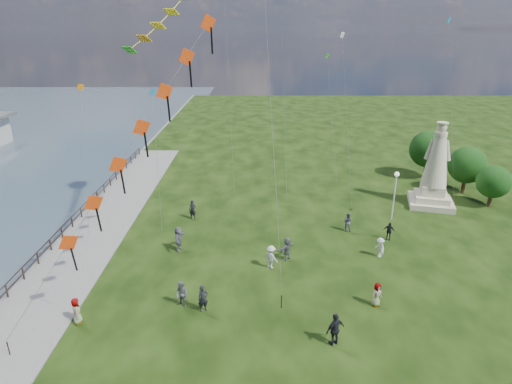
{
  "coord_description": "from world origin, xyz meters",
  "views": [
    {
      "loc": [
        -1.04,
        -18.31,
        15.55
      ],
      "look_at": [
        -1.0,
        8.0,
        5.5
      ],
      "focal_mm": 30.0,
      "sensor_mm": 36.0,
      "label": 1
    }
  ],
  "objects_px": {
    "person_0": "(203,299)",
    "person_6": "(193,210)",
    "person_7": "(347,222)",
    "person_8": "(380,248)",
    "lamppost": "(395,186)",
    "person_3": "(335,329)",
    "statue": "(435,175)",
    "person_9": "(389,231)",
    "person_11": "(287,249)",
    "person_1": "(182,294)",
    "person_2": "(271,257)",
    "person_4": "(377,294)",
    "person_5": "(179,239)",
    "person_10": "(77,311)"
  },
  "relations": [
    {
      "from": "lamppost",
      "to": "person_3",
      "type": "xyz_separation_m",
      "value": [
        -7.75,
        -15.83,
        -2.19
      ]
    },
    {
      "from": "person_5",
      "to": "person_10",
      "type": "height_order",
      "value": "person_5"
    },
    {
      "from": "person_0",
      "to": "person_6",
      "type": "relative_size",
      "value": 0.97
    },
    {
      "from": "person_0",
      "to": "person_1",
      "type": "bearing_deg",
      "value": 139.8
    },
    {
      "from": "person_2",
      "to": "statue",
      "type": "bearing_deg",
      "value": -104.68
    },
    {
      "from": "person_2",
      "to": "person_6",
      "type": "bearing_deg",
      "value": -12.45
    },
    {
      "from": "person_7",
      "to": "person_10",
      "type": "relative_size",
      "value": 1.01
    },
    {
      "from": "person_3",
      "to": "lamppost",
      "type": "bearing_deg",
      "value": -144.9
    },
    {
      "from": "person_6",
      "to": "person_11",
      "type": "bearing_deg",
      "value": -29.46
    },
    {
      "from": "person_9",
      "to": "person_11",
      "type": "relative_size",
      "value": 0.85
    },
    {
      "from": "lamppost",
      "to": "person_0",
      "type": "bearing_deg",
      "value": -139.1
    },
    {
      "from": "person_2",
      "to": "person_11",
      "type": "relative_size",
      "value": 0.97
    },
    {
      "from": "person_3",
      "to": "person_10",
      "type": "distance_m",
      "value": 14.28
    },
    {
      "from": "person_5",
      "to": "person_2",
      "type": "bearing_deg",
      "value": -103.85
    },
    {
      "from": "person_2",
      "to": "person_8",
      "type": "bearing_deg",
      "value": -130.2
    },
    {
      "from": "person_0",
      "to": "person_4",
      "type": "xyz_separation_m",
      "value": [
        10.3,
        0.51,
        -0.08
      ]
    },
    {
      "from": "person_3",
      "to": "person_0",
      "type": "bearing_deg",
      "value": -50.57
    },
    {
      "from": "person_9",
      "to": "person_3",
      "type": "bearing_deg",
      "value": -95.37
    },
    {
      "from": "person_3",
      "to": "person_11",
      "type": "bearing_deg",
      "value": -106.78
    },
    {
      "from": "person_0",
      "to": "person_10",
      "type": "distance_m",
      "value": 7.04
    },
    {
      "from": "person_4",
      "to": "person_9",
      "type": "relative_size",
      "value": 1.03
    },
    {
      "from": "person_7",
      "to": "person_8",
      "type": "relative_size",
      "value": 1.06
    },
    {
      "from": "person_5",
      "to": "person_8",
      "type": "height_order",
      "value": "person_5"
    },
    {
      "from": "person_2",
      "to": "person_5",
      "type": "distance_m",
      "value": 7.25
    },
    {
      "from": "lamppost",
      "to": "person_2",
      "type": "distance_m",
      "value": 13.71
    },
    {
      "from": "person_1",
      "to": "person_10",
      "type": "xyz_separation_m",
      "value": [
        -5.65,
        -1.52,
        -0.04
      ]
    },
    {
      "from": "person_3",
      "to": "person_6",
      "type": "distance_m",
      "value": 18.6
    },
    {
      "from": "person_2",
      "to": "person_5",
      "type": "bearing_deg",
      "value": 18.49
    },
    {
      "from": "person_2",
      "to": "person_7",
      "type": "relative_size",
      "value": 1.05
    },
    {
      "from": "person_9",
      "to": "person_10",
      "type": "bearing_deg",
      "value": -131.05
    },
    {
      "from": "lamppost",
      "to": "person_3",
      "type": "bearing_deg",
      "value": -116.08
    },
    {
      "from": "lamppost",
      "to": "person_6",
      "type": "xyz_separation_m",
      "value": [
        -17.36,
        0.1,
        -2.27
      ]
    },
    {
      "from": "person_8",
      "to": "person_9",
      "type": "height_order",
      "value": "person_8"
    },
    {
      "from": "person_8",
      "to": "lamppost",
      "type": "bearing_deg",
      "value": 140.04
    },
    {
      "from": "person_0",
      "to": "lamppost",
      "type": "bearing_deg",
      "value": 18.48
    },
    {
      "from": "person_8",
      "to": "person_7",
      "type": "bearing_deg",
      "value": -177.45
    },
    {
      "from": "person_1",
      "to": "person_8",
      "type": "height_order",
      "value": "person_1"
    },
    {
      "from": "person_0",
      "to": "person_1",
      "type": "distance_m",
      "value": 1.38
    },
    {
      "from": "lamppost",
      "to": "person_8",
      "type": "distance_m",
      "value": 7.56
    },
    {
      "from": "person_7",
      "to": "person_8",
      "type": "distance_m",
      "value": 4.59
    },
    {
      "from": "statue",
      "to": "person_8",
      "type": "distance_m",
      "value": 12.58
    },
    {
      "from": "person_6",
      "to": "person_10",
      "type": "relative_size",
      "value": 1.09
    },
    {
      "from": "person_0",
      "to": "person_4",
      "type": "height_order",
      "value": "person_0"
    },
    {
      "from": "person_3",
      "to": "person_6",
      "type": "height_order",
      "value": "person_3"
    },
    {
      "from": "person_4",
      "to": "person_7",
      "type": "relative_size",
      "value": 0.95
    },
    {
      "from": "person_2",
      "to": "person_11",
      "type": "xyz_separation_m",
      "value": [
        1.18,
        1.13,
        0.03
      ]
    },
    {
      "from": "person_6",
      "to": "statue",
      "type": "bearing_deg",
      "value": 21.22
    },
    {
      "from": "person_7",
      "to": "statue",
      "type": "bearing_deg",
      "value": -132.48
    },
    {
      "from": "statue",
      "to": "person_0",
      "type": "relative_size",
      "value": 4.7
    },
    {
      "from": "person_3",
      "to": "person_11",
      "type": "relative_size",
      "value": 1.09
    }
  ]
}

